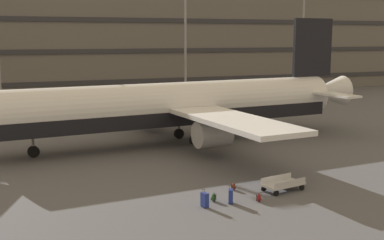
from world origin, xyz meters
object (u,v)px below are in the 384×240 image
(suitcase_red, at_px, (231,196))
(backpack_navy, at_px, (234,187))
(airliner, at_px, (178,106))
(backpack_large, at_px, (259,198))
(suitcase_orange, at_px, (205,200))
(baggage_cart, at_px, (283,184))
(backpack_teal, at_px, (213,197))

(suitcase_red, xyz_separation_m, backpack_navy, (1.24, 2.21, -0.21))
(airliner, distance_m, backpack_large, 17.35)
(backpack_large, bearing_deg, suitcase_orange, 176.13)
(suitcase_red, relative_size, baggage_cart, 0.29)
(baggage_cart, bearing_deg, suitcase_red, -165.87)
(suitcase_red, distance_m, backpack_navy, 2.55)
(suitcase_red, relative_size, backpack_navy, 1.92)
(suitcase_orange, xyz_separation_m, backpack_navy, (2.87, 2.31, -0.22))
(suitcase_red, height_order, backpack_navy, suitcase_red)
(backpack_teal, bearing_deg, backpack_large, -22.27)
(suitcase_red, relative_size, backpack_large, 1.86)
(backpack_navy, distance_m, baggage_cart, 3.00)
(backpack_large, xyz_separation_m, backpack_teal, (-2.40, 0.98, 0.00))
(airliner, xyz_separation_m, suitcase_orange, (-4.36, -16.82, -2.85))
(backpack_large, bearing_deg, suitcase_red, 168.92)
(backpack_teal, height_order, baggage_cart, baggage_cart)
(backpack_teal, bearing_deg, suitcase_red, -40.61)
(suitcase_red, height_order, baggage_cart, suitcase_red)
(backpack_teal, bearing_deg, backpack_navy, 37.50)
(suitcase_orange, bearing_deg, airliner, 75.48)
(baggage_cart, bearing_deg, backpack_teal, -175.96)
(suitcase_red, bearing_deg, airliner, 80.72)
(backpack_navy, height_order, backpack_teal, backpack_teal)
(suitcase_red, relative_size, suitcase_orange, 0.92)
(suitcase_red, height_order, backpack_large, suitcase_red)
(airliner, xyz_separation_m, backpack_large, (-1.11, -17.04, -3.06))
(airliner, height_order, suitcase_red, airliner)
(airliner, height_order, backpack_navy, airliner)
(suitcase_orange, height_order, baggage_cart, suitcase_orange)
(airliner, height_order, suitcase_orange, airliner)
(airliner, relative_size, baggage_cart, 11.24)
(suitcase_orange, bearing_deg, suitcase_red, 3.46)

